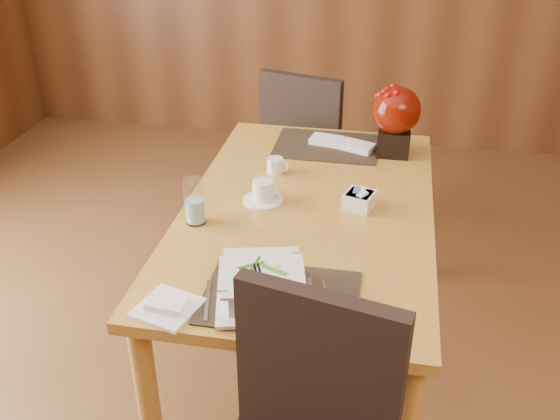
% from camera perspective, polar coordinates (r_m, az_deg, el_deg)
% --- Properties ---
extents(dining_table, '(0.90, 1.50, 0.75)m').
position_cam_1_polar(dining_table, '(2.33, 2.54, -1.76)').
color(dining_table, '#C28B36').
rests_on(dining_table, ground).
extents(placemat_near, '(0.45, 0.33, 0.01)m').
position_cam_1_polar(placemat_near, '(1.83, 0.05, -7.98)').
color(placemat_near, black).
rests_on(placemat_near, dining_table).
extents(placemat_far, '(0.45, 0.33, 0.01)m').
position_cam_1_polar(placemat_far, '(2.77, 4.27, 5.88)').
color(placemat_far, black).
rests_on(placemat_far, dining_table).
extents(soup_setting, '(0.31, 0.31, 0.11)m').
position_cam_1_polar(soup_setting, '(1.79, -1.67, -6.99)').
color(soup_setting, white).
rests_on(soup_setting, dining_table).
extents(coffee_cup, '(0.15, 0.15, 0.08)m').
position_cam_1_polar(coffee_cup, '(2.30, -1.55, 1.59)').
color(coffee_cup, white).
rests_on(coffee_cup, dining_table).
extents(water_glass, '(0.08, 0.08, 0.17)m').
position_cam_1_polar(water_glass, '(2.16, -7.82, 0.78)').
color(water_glass, white).
rests_on(water_glass, dining_table).
extents(creamer_jug, '(0.10, 0.10, 0.06)m').
position_cam_1_polar(creamer_jug, '(2.51, -0.46, 4.09)').
color(creamer_jug, white).
rests_on(creamer_jug, dining_table).
extents(sugar_caddy, '(0.12, 0.12, 0.06)m').
position_cam_1_polar(sugar_caddy, '(2.28, 7.27, 0.90)').
color(sugar_caddy, white).
rests_on(sugar_caddy, dining_table).
extents(berry_decor, '(0.20, 0.20, 0.30)m').
position_cam_1_polar(berry_decor, '(2.67, 10.56, 8.39)').
color(berry_decor, black).
rests_on(berry_decor, dining_table).
extents(napkins_far, '(0.30, 0.18, 0.03)m').
position_cam_1_polar(napkins_far, '(2.76, 5.88, 6.05)').
color(napkins_far, white).
rests_on(napkins_far, dining_table).
extents(bread_plate, '(0.20, 0.20, 0.01)m').
position_cam_1_polar(bread_plate, '(1.81, -10.24, -8.80)').
color(bread_plate, white).
rests_on(bread_plate, dining_table).
extents(far_chair, '(0.55, 0.55, 0.95)m').
position_cam_1_polar(far_chair, '(3.29, 2.67, 5.81)').
color(far_chair, black).
rests_on(far_chair, ground).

